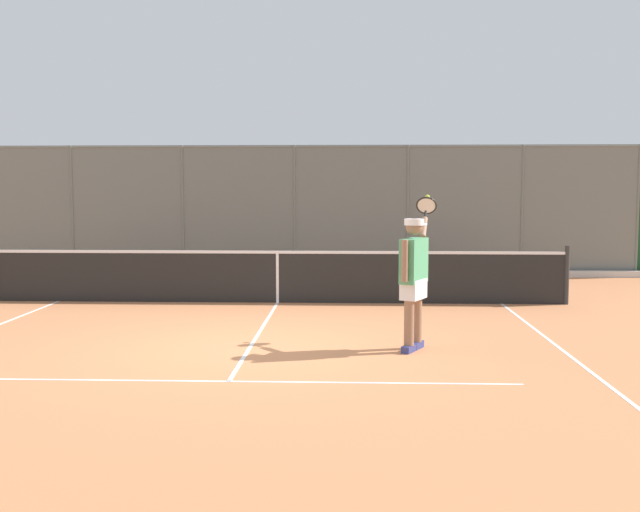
# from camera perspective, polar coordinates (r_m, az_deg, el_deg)

# --- Properties ---
(ground_plane) EXTENTS (60.00, 60.00, 0.00)m
(ground_plane) POSITION_cam_1_polar(r_m,az_deg,el_deg) (9.97, -5.42, -7.03)
(ground_plane) COLOR #C67A4C
(court_line_markings) EXTENTS (8.26, 10.24, 0.01)m
(court_line_markings) POSITION_cam_1_polar(r_m,az_deg,el_deg) (8.07, -7.31, -10.00)
(court_line_markings) COLOR white
(court_line_markings) RESTS_ON ground
(fence_backdrop) EXTENTS (19.30, 1.37, 3.13)m
(fence_backdrop) POSITION_cam_1_polar(r_m,az_deg,el_deg) (18.63, -1.81, 3.27)
(fence_backdrop) COLOR slate
(fence_backdrop) RESTS_ON ground
(tennis_net) EXTENTS (10.61, 0.09, 1.07)m
(tennis_net) POSITION_cam_1_polar(r_m,az_deg,el_deg) (13.73, -3.27, -1.54)
(tennis_net) COLOR #2D2D2D
(tennis_net) RESTS_ON ground
(tennis_player) EXTENTS (0.61, 1.38, 2.02)m
(tennis_player) POSITION_cam_1_polar(r_m,az_deg,el_deg) (9.74, 7.19, -1.27)
(tennis_player) COLOR navy
(tennis_player) RESTS_ON ground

